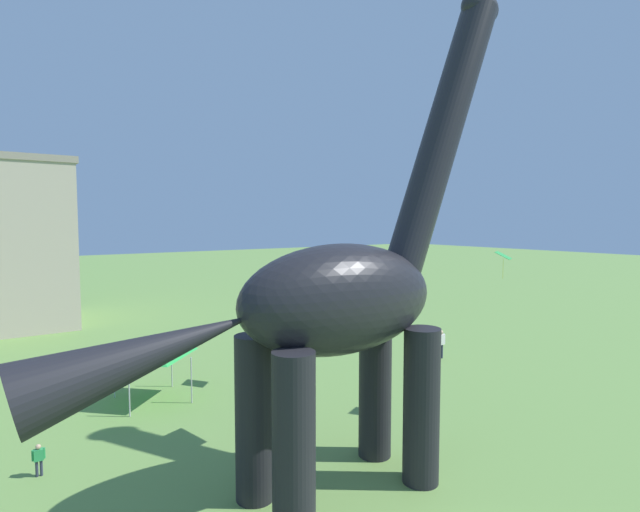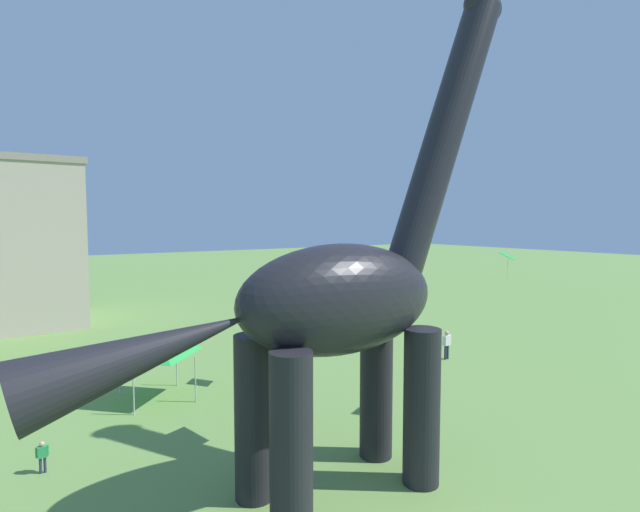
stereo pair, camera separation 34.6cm
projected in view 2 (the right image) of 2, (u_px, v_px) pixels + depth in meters
dinosaur_sculpture at (338, 299)px, 14.62m from camera, size 15.65×3.32×16.36m
person_strolling_adult at (42, 454)px, 16.06m from camera, size 0.40×0.17×1.06m
person_photographer at (447, 342)px, 29.22m from camera, size 0.64×0.28×1.71m
festival_canopy_tent at (156, 345)px, 22.59m from camera, size 3.15×3.15×3.00m
kite_far_right at (508, 256)px, 20.43m from camera, size 1.04×0.92×1.15m
kite_drifting at (296, 313)px, 18.02m from camera, size 1.68×2.04×0.33m
kite_mid_right at (268, 305)px, 24.60m from camera, size 1.51×1.58×1.59m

